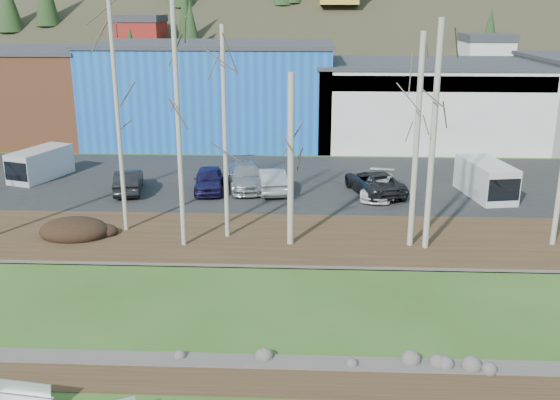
{
  "coord_description": "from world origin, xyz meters",
  "views": [
    {
      "loc": [
        2.24,
        -14.74,
        11.16
      ],
      "look_at": [
        0.95,
        13.1,
        2.5
      ],
      "focal_mm": 40.0,
      "sensor_mm": 36.0,
      "label": 1
    }
  ],
  "objects_px": {
    "car_0": "(128,181)",
    "van_grey": "(38,164)",
    "bench_intact": "(23,398)",
    "car_4": "(374,182)",
    "van_white": "(487,180)",
    "car_3": "(271,180)",
    "car_5": "(378,186)",
    "car_1": "(246,176)",
    "car_2": "(209,180)"
  },
  "relations": [
    {
      "from": "car_1",
      "to": "bench_intact",
      "type": "bearing_deg",
      "value": -111.91
    },
    {
      "from": "van_grey",
      "to": "car_2",
      "type": "bearing_deg",
      "value": 6.67
    },
    {
      "from": "car_2",
      "to": "car_4",
      "type": "height_order",
      "value": "car_4"
    },
    {
      "from": "car_2",
      "to": "car_3",
      "type": "relative_size",
      "value": 0.95
    },
    {
      "from": "bench_intact",
      "to": "car_3",
      "type": "distance_m",
      "value": 22.97
    },
    {
      "from": "bench_intact",
      "to": "car_5",
      "type": "relative_size",
      "value": 0.4
    },
    {
      "from": "car_3",
      "to": "van_grey",
      "type": "xyz_separation_m",
      "value": [
        -15.65,
        2.24,
        0.24
      ]
    },
    {
      "from": "car_3",
      "to": "car_4",
      "type": "distance_m",
      "value": 6.36
    },
    {
      "from": "car_4",
      "to": "van_white",
      "type": "relative_size",
      "value": 1.05
    },
    {
      "from": "car_5",
      "to": "car_3",
      "type": "bearing_deg",
      "value": -173.96
    },
    {
      "from": "car_0",
      "to": "van_grey",
      "type": "bearing_deg",
      "value": -33.62
    },
    {
      "from": "car_2",
      "to": "car_4",
      "type": "distance_m",
      "value": 10.23
    },
    {
      "from": "car_0",
      "to": "car_4",
      "type": "xyz_separation_m",
      "value": [
        15.17,
        0.41,
        0.03
      ]
    },
    {
      "from": "bench_intact",
      "to": "car_2",
      "type": "distance_m",
      "value": 22.19
    },
    {
      "from": "bench_intact",
      "to": "van_grey",
      "type": "xyz_separation_m",
      "value": [
        -9.86,
        24.47,
        0.7
      ]
    },
    {
      "from": "car_0",
      "to": "car_4",
      "type": "distance_m",
      "value": 15.17
    },
    {
      "from": "car_1",
      "to": "car_3",
      "type": "relative_size",
      "value": 1.19
    },
    {
      "from": "car_1",
      "to": "van_white",
      "type": "height_order",
      "value": "van_white"
    },
    {
      "from": "car_1",
      "to": "van_white",
      "type": "xyz_separation_m",
      "value": [
        14.72,
        -1.33,
        0.27
      ]
    },
    {
      "from": "car_0",
      "to": "car_3",
      "type": "xyz_separation_m",
      "value": [
        8.81,
        0.59,
        0.04
      ]
    },
    {
      "from": "car_1",
      "to": "van_grey",
      "type": "xyz_separation_m",
      "value": [
        -14.0,
        1.48,
        0.21
      ]
    },
    {
      "from": "bench_intact",
      "to": "car_4",
      "type": "relative_size",
      "value": 0.33
    },
    {
      "from": "bench_intact",
      "to": "car_3",
      "type": "bearing_deg",
      "value": 83.16
    },
    {
      "from": "car_4",
      "to": "van_grey",
      "type": "relative_size",
      "value": 1.09
    },
    {
      "from": "car_2",
      "to": "car_5",
      "type": "bearing_deg",
      "value": -10.03
    },
    {
      "from": "car_2",
      "to": "van_grey",
      "type": "distance_m",
      "value": 12.02
    },
    {
      "from": "bench_intact",
      "to": "van_white",
      "type": "relative_size",
      "value": 0.34
    },
    {
      "from": "car_2",
      "to": "car_0",
      "type": "bearing_deg",
      "value": 178.53
    },
    {
      "from": "van_grey",
      "to": "car_1",
      "type": "bearing_deg",
      "value": 12.0
    },
    {
      "from": "car_0",
      "to": "bench_intact",
      "type": "bearing_deg",
      "value": 86.81
    },
    {
      "from": "bench_intact",
      "to": "van_grey",
      "type": "distance_m",
      "value": 26.39
    },
    {
      "from": "car_1",
      "to": "van_grey",
      "type": "distance_m",
      "value": 14.08
    },
    {
      "from": "bench_intact",
      "to": "van_white",
      "type": "xyz_separation_m",
      "value": [
        18.86,
        21.66,
        0.77
      ]
    },
    {
      "from": "bench_intact",
      "to": "car_1",
      "type": "distance_m",
      "value": 23.36
    },
    {
      "from": "car_3",
      "to": "car_2",
      "type": "bearing_deg",
      "value": -8.35
    },
    {
      "from": "bench_intact",
      "to": "car_1",
      "type": "relative_size",
      "value": 0.32
    },
    {
      "from": "car_2",
      "to": "van_white",
      "type": "bearing_deg",
      "value": -8.36
    },
    {
      "from": "car_0",
      "to": "car_3",
      "type": "height_order",
      "value": "car_3"
    },
    {
      "from": "car_4",
      "to": "van_grey",
      "type": "height_order",
      "value": "van_grey"
    },
    {
      "from": "car_3",
      "to": "van_white",
      "type": "height_order",
      "value": "van_white"
    },
    {
      "from": "car_3",
      "to": "car_5",
      "type": "relative_size",
      "value": 1.03
    },
    {
      "from": "car_0",
      "to": "car_2",
      "type": "xyz_separation_m",
      "value": [
        4.94,
        0.47,
        0.02
      ]
    },
    {
      "from": "car_2",
      "to": "van_white",
      "type": "height_order",
      "value": "van_white"
    },
    {
      "from": "car_2",
      "to": "car_4",
      "type": "xyz_separation_m",
      "value": [
        10.23,
        -0.05,
        0.0
      ]
    },
    {
      "from": "bench_intact",
      "to": "car_0",
      "type": "bearing_deg",
      "value": 105.7
    },
    {
      "from": "car_0",
      "to": "van_white",
      "type": "bearing_deg",
      "value": 168.96
    },
    {
      "from": "bench_intact",
      "to": "car_2",
      "type": "bearing_deg",
      "value": 92.79
    },
    {
      "from": "car_1",
      "to": "car_0",
      "type": "bearing_deg",
      "value": 179.04
    },
    {
      "from": "van_grey",
      "to": "van_white",
      "type": "bearing_deg",
      "value": 12.45
    },
    {
      "from": "car_5",
      "to": "van_white",
      "type": "bearing_deg",
      "value": 13.36
    }
  ]
}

